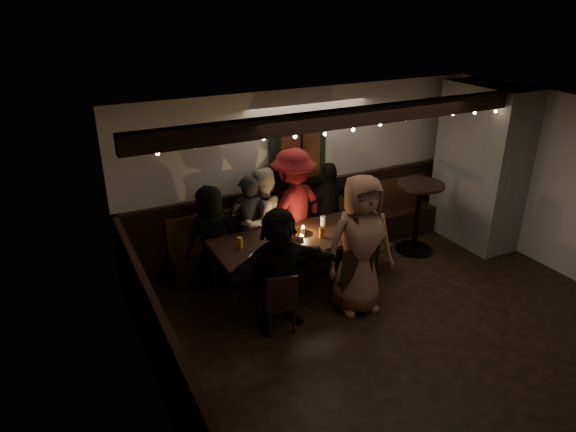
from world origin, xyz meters
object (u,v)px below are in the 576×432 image
chair_end (373,241)px  person_g (360,245)px  high_top (418,209)px  dining_table (294,242)px  person_e (329,210)px  person_b (249,227)px  person_c (262,220)px  chair_near_left (281,300)px  person_d (293,209)px  chair_near_right (353,274)px  person_a (211,237)px  person_f (279,269)px

chair_end → person_g: person_g is taller
chair_end → high_top: high_top is taller
dining_table → person_g: person_g is taller
dining_table → person_e: size_ratio=1.47×
dining_table → person_b: (-0.40, 0.68, 0.04)m
dining_table → chair_end: dining_table is taller
person_c → person_e: 1.12m
dining_table → chair_near_left: (-0.61, -0.83, -0.27)m
chair_near_left → person_d: 1.83m
high_top → person_c: 2.52m
dining_table → chair_near_right: bearing=-60.2°
high_top → person_c: person_c is taller
high_top → person_b: bearing=169.4°
high_top → person_d: (-1.97, 0.50, 0.18)m
chair_end → person_b: person_b is taller
high_top → person_d: bearing=165.7°
chair_near_left → high_top: bearing=19.0°
chair_end → chair_near_left: bearing=-157.7°
person_a → person_f: (0.42, -1.31, 0.05)m
dining_table → person_d: size_ratio=1.23×
high_top → person_a: person_a is taller
high_top → person_e: size_ratio=0.76×
person_e → person_f: bearing=44.8°
high_top → chair_near_left: bearing=-161.0°
person_f → chair_near_left: bearing=-113.9°
chair_near_left → person_g: bearing=2.0°
chair_near_left → person_e: 2.20m
high_top → person_c: size_ratio=0.73×
dining_table → person_f: (-0.56, -0.68, 0.06)m
dining_table → chair_near_right: dining_table is taller
dining_table → chair_near_right: 0.94m
person_d → person_g: size_ratio=0.98×
person_e → person_g: (-0.43, -1.48, 0.17)m
chair_near_right → person_e: size_ratio=0.61×
chair_near_left → person_d: bearing=58.2°
chair_end → person_f: size_ratio=0.53×
high_top → chair_near_right: bearing=-152.3°
chair_end → person_b: (-1.70, 0.72, 0.30)m
person_a → person_e: person_e is taller
chair_near_left → chair_end: (1.92, 0.79, 0.01)m
person_d → person_g: 1.48m
dining_table → person_g: 0.97m
dining_table → person_g: (0.53, -0.79, 0.20)m
person_g → chair_end: bearing=51.2°
chair_near_left → person_f: (0.06, 0.15, 0.33)m
chair_near_left → chair_end: chair_end is taller
chair_near_left → person_g: 1.23m
high_top → person_f: size_ratio=0.73×
chair_near_right → person_b: (-0.85, 1.47, 0.24)m
person_d → dining_table: bearing=47.4°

